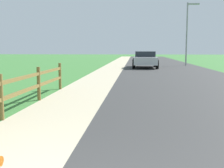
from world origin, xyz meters
The scene contains 7 objects.
ground_plane centered at (0.00, 25.00, 0.00)m, with size 120.00×120.00×0.00m, color #397334.
road_asphalt centered at (3.50, 27.00, 0.00)m, with size 7.00×66.00×0.01m, color #333333.
curb_concrete centered at (-3.00, 27.00, 0.00)m, with size 6.00×66.00×0.01m, color #B7AB8D.
grass_verge centered at (-4.50, 27.00, 0.01)m, with size 5.00×66.00×0.00m, color #397334.
rail_fence centered at (-2.03, 3.87, 0.61)m, with size 0.11×10.12×1.05m.
parked_suv_silver centered at (1.81, 22.49, 0.74)m, with size 2.14×4.66×1.41m.
street_lamp centered at (6.04, 26.02, 3.61)m, with size 1.17×0.20×6.04m.
Camera 1 is at (0.96, -2.13, 1.60)m, focal length 45.21 mm.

